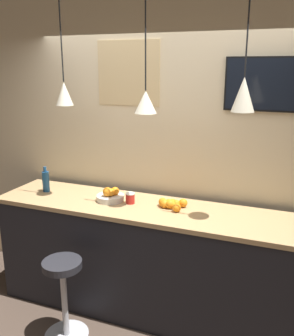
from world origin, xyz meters
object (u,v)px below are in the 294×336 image
mounted_tv (269,84)px  juice_bottle (46,181)px  spread_jar (130,198)px  bar_stool (64,288)px  fruit_bowl (110,196)px

mounted_tv → juice_bottle: bearing=-169.6°
spread_jar → bar_stool: bearing=-118.8°
bar_stool → spread_jar: size_ratio=7.31×
juice_bottle → spread_jar: juice_bottle is taller
bar_stool → juice_bottle: (-0.56, 0.61, 0.68)m
fruit_bowl → bar_stool: bearing=-103.0°
fruit_bowl → juice_bottle: (-0.70, 0.00, 0.06)m
spread_jar → fruit_bowl: bearing=-178.6°
fruit_bowl → mounted_tv: (1.27, 0.37, 1.00)m
bar_stool → fruit_bowl: bearing=77.0°
bar_stool → mounted_tv: size_ratio=1.00×
mounted_tv → fruit_bowl: bearing=-164.0°
fruit_bowl → spread_jar: fruit_bowl is taller
bar_stool → mounted_tv: 2.35m
juice_bottle → mounted_tv: size_ratio=0.35×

